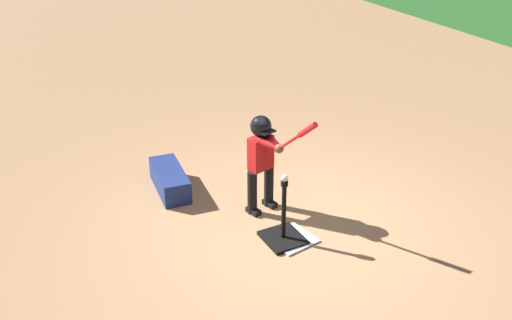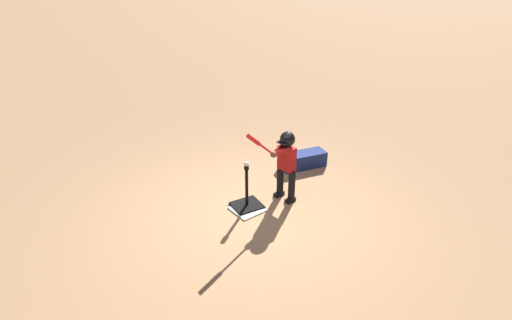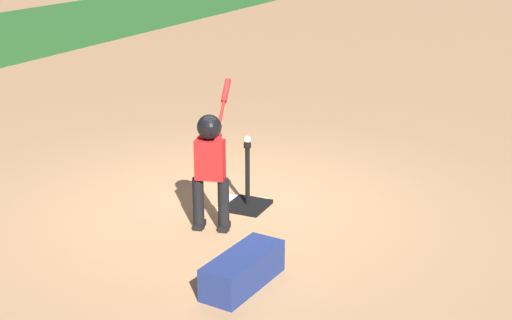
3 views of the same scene
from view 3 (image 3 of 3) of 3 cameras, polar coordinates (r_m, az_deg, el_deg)
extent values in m
plane|color=#AD7F56|center=(7.56, -2.37, -3.67)|extent=(90.00, 90.00, 0.00)
cube|color=white|center=(7.57, -1.09, -3.55)|extent=(0.50, 0.50, 0.02)
cube|color=black|center=(7.51, -0.67, -3.67)|extent=(0.44, 0.40, 0.04)
cylinder|color=black|center=(7.39, -0.68, -1.30)|extent=(0.05, 0.05, 0.62)
cylinder|color=black|center=(7.28, -0.69, 1.19)|extent=(0.08, 0.08, 0.05)
cylinder|color=black|center=(6.93, -4.63, -3.49)|extent=(0.13, 0.13, 0.53)
cube|color=black|center=(7.04, -4.54, -5.18)|extent=(0.20, 0.13, 0.06)
cylinder|color=black|center=(6.87, -2.61, -3.65)|extent=(0.13, 0.13, 0.53)
cube|color=black|center=(6.98, -2.55, -5.35)|extent=(0.20, 0.13, 0.06)
cube|color=red|center=(6.75, -3.70, 0.03)|extent=(0.21, 0.30, 0.39)
sphere|color=brown|center=(6.65, -3.76, 2.55)|extent=(0.20, 0.20, 0.20)
sphere|color=black|center=(6.65, -3.76, 2.65)|extent=(0.23, 0.23, 0.23)
cube|color=black|center=(6.75, -3.55, 2.64)|extent=(0.16, 0.20, 0.01)
cylinder|color=red|center=(6.84, -3.79, 1.84)|extent=(0.32, 0.10, 0.11)
cylinder|color=red|center=(6.82, -3.07, 1.80)|extent=(0.31, 0.23, 0.11)
sphere|color=brown|center=(6.97, -3.13, 2.02)|extent=(0.10, 0.10, 0.10)
cylinder|color=red|center=(7.14, -2.69, 4.22)|extent=(0.50, 0.15, 0.45)
cylinder|color=red|center=(7.25, -2.41, 5.57)|extent=(0.25, 0.12, 0.23)
cylinder|color=black|center=(6.96, -3.16, 1.88)|extent=(0.05, 0.06, 0.05)
sphere|color=white|center=(7.26, -0.69, 1.65)|extent=(0.07, 0.07, 0.07)
cube|color=navy|center=(5.92, -1.04, -8.78)|extent=(0.87, 0.42, 0.28)
camera|label=1|loc=(10.83, 24.80, 21.17)|focal=42.00mm
camera|label=2|loc=(11.59, -17.74, 20.58)|focal=28.00mm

